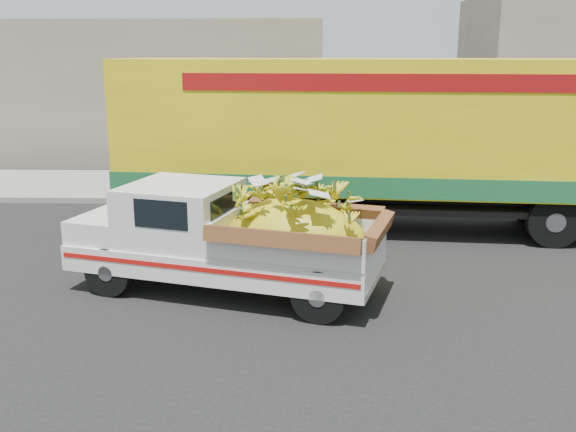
{
  "coord_description": "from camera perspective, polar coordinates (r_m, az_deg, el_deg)",
  "views": [
    {
      "loc": [
        0.42,
        -10.14,
        3.94
      ],
      "look_at": [
        0.15,
        0.34,
        1.25
      ],
      "focal_mm": 40.0,
      "sensor_mm": 36.0,
      "label": 1
    }
  ],
  "objects": [
    {
      "name": "ground",
      "position": [
        10.88,
        -0.85,
        -6.85
      ],
      "size": [
        100.0,
        100.0,
        0.0
      ],
      "primitive_type": "plane",
      "color": "black",
      "rests_on": "ground"
    },
    {
      "name": "sidewalk",
      "position": [
        19.21,
        0.18,
        2.75
      ],
      "size": [
        60.0,
        4.0,
        0.14
      ],
      "primitive_type": "cube",
      "color": "gray",
      "rests_on": "ground"
    },
    {
      "name": "pickup_truck",
      "position": [
        10.6,
        -3.64,
        -1.95
      ],
      "size": [
        5.44,
        3.23,
        1.8
      ],
      "rotation": [
        0.0,
        0.0,
        -0.28
      ],
      "color": "black",
      "rests_on": "ground"
    },
    {
      "name": "building_left",
      "position": [
        26.14,
        -17.63,
        10.56
      ],
      "size": [
        18.0,
        6.0,
        5.0
      ],
      "primitive_type": "cube",
      "color": "gray",
      "rests_on": "ground"
    },
    {
      "name": "semi_trailer",
      "position": [
        14.48,
        8.69,
        7.0
      ],
      "size": [
        12.04,
        3.58,
        3.8
      ],
      "rotation": [
        0.0,
        0.0,
        -0.09
      ],
      "color": "black",
      "rests_on": "ground"
    },
    {
      "name": "curb",
      "position": [
        17.15,
        0.03,
        1.36
      ],
      "size": [
        60.0,
        0.25,
        0.15
      ],
      "primitive_type": "cube",
      "color": "gray",
      "rests_on": "ground"
    }
  ]
}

